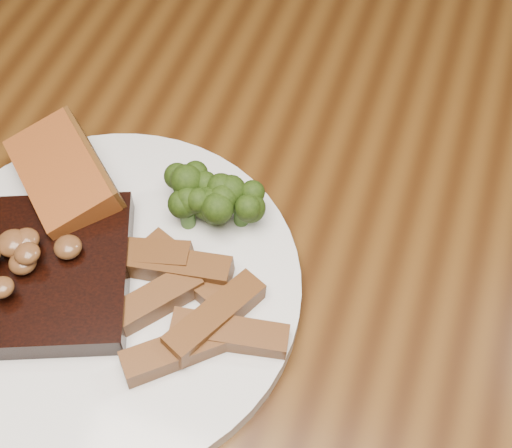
{
  "coord_description": "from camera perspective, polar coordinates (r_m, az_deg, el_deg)",
  "views": [
    {
      "loc": [
        0.1,
        -0.29,
        1.24
      ],
      "look_at": [
        -0.0,
        0.0,
        0.78
      ],
      "focal_mm": 50.0,
      "sensor_mm": 36.0,
      "label": 1
    }
  ],
  "objects": [
    {
      "name": "plate",
      "position": [
        0.57,
        -11.88,
        -5.11
      ],
      "size": [
        0.34,
        0.34,
        0.01
      ],
      "primitive_type": "cylinder",
      "rotation": [
        0.0,
        0.0,
        0.13
      ],
      "color": "silver",
      "rests_on": "dining_table"
    },
    {
      "name": "chair_far",
      "position": [
        1.25,
        17.47,
        13.56
      ],
      "size": [
        0.46,
        0.46,
        0.83
      ],
      "rotation": [
        0.0,
        0.0,
        2.95
      ],
      "color": "black",
      "rests_on": "ground"
    },
    {
      "name": "garlic_bread",
      "position": [
        0.61,
        -14.91,
        2.66
      ],
      "size": [
        0.12,
        0.11,
        0.02
      ],
      "primitive_type": "cube",
      "rotation": [
        0.0,
        0.0,
        -0.72
      ],
      "color": "#91461A",
      "rests_on": "plate"
    },
    {
      "name": "steak",
      "position": [
        0.57,
        -18.7,
        -3.89
      ],
      "size": [
        0.21,
        0.19,
        0.03
      ],
      "primitive_type": "cube",
      "rotation": [
        0.0,
        0.0,
        0.38
      ],
      "color": "black",
      "rests_on": "plate"
    },
    {
      "name": "broccoli_cluster",
      "position": [
        0.57,
        -3.45,
        1.38
      ],
      "size": [
        0.07,
        0.07,
        0.04
      ],
      "primitive_type": null,
      "color": "#273D0D",
      "rests_on": "plate"
    },
    {
      "name": "dining_table",
      "position": [
        0.66,
        0.03,
        -6.31
      ],
      "size": [
        1.6,
        0.9,
        0.75
      ],
      "color": "#46290E",
      "rests_on": "ground"
    },
    {
      "name": "mushroom_pile",
      "position": [
        0.55,
        -18.09,
        -2.04
      ],
      "size": [
        0.07,
        0.07,
        0.03
      ],
      "primitive_type": null,
      "color": "brown",
      "rests_on": "steak"
    },
    {
      "name": "potato_wedges",
      "position": [
        0.54,
        -4.73,
        -4.84
      ],
      "size": [
        0.11,
        0.11,
        0.02
      ],
      "primitive_type": null,
      "color": "brown",
      "rests_on": "plate"
    }
  ]
}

